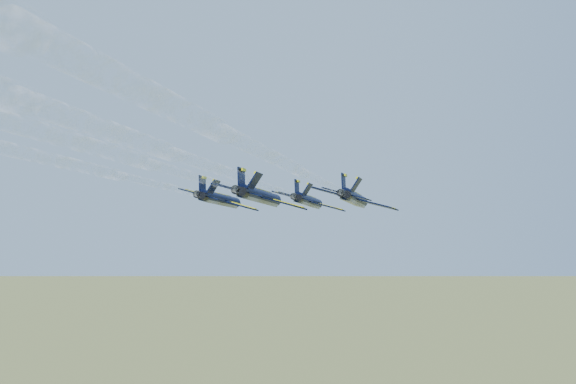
{
  "coord_description": "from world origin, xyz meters",
  "views": [
    {
      "loc": [
        1.21,
        -92.55,
        93.32
      ],
      "look_at": [
        -3.18,
        -1.49,
        96.78
      ],
      "focal_mm": 40.0,
      "sensor_mm": 36.0,
      "label": 1
    }
  ],
  "objects_px": {
    "jet_right": "(355,198)",
    "jet_left": "(221,199)",
    "jet_lead": "(309,201)",
    "jet_slot": "(261,196)"
  },
  "relations": [
    {
      "from": "jet_right",
      "to": "jet_left",
      "type": "bearing_deg",
      "value": -177.67
    },
    {
      "from": "jet_lead",
      "to": "jet_left",
      "type": "height_order",
      "value": "same"
    },
    {
      "from": "jet_lead",
      "to": "jet_left",
      "type": "distance_m",
      "value": 15.89
    },
    {
      "from": "jet_slot",
      "to": "jet_left",
      "type": "bearing_deg",
      "value": 130.41
    },
    {
      "from": "jet_lead",
      "to": "jet_left",
      "type": "relative_size",
      "value": 1.0
    },
    {
      "from": "jet_left",
      "to": "jet_lead",
      "type": "bearing_deg",
      "value": 52.21
    },
    {
      "from": "jet_left",
      "to": "jet_right",
      "type": "xyz_separation_m",
      "value": [
        18.97,
        -3.97,
        0.0
      ]
    },
    {
      "from": "jet_lead",
      "to": "jet_right",
      "type": "distance_m",
      "value": 15.2
    },
    {
      "from": "jet_lead",
      "to": "jet_left",
      "type": "xyz_separation_m",
      "value": [
        -12.51,
        -9.8,
        0.0
      ]
    },
    {
      "from": "jet_lead",
      "to": "jet_right",
      "type": "bearing_deg",
      "value": -50.71
    }
  ]
}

